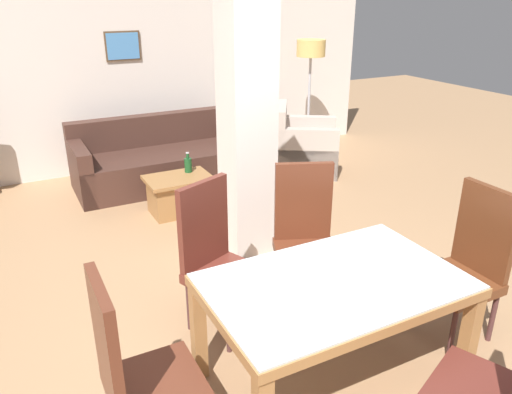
# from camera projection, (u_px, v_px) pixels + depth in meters

# --- Properties ---
(ground_plane) EXTENTS (18.00, 18.00, 0.00)m
(ground_plane) POSITION_uv_depth(u_px,v_px,m) (328.00, 380.00, 3.11)
(ground_plane) COLOR #A77E57
(back_wall) EXTENTS (7.20, 0.09, 2.70)m
(back_wall) POSITION_uv_depth(u_px,v_px,m) (125.00, 66.00, 6.39)
(back_wall) COLOR silver
(back_wall) RESTS_ON ground_plane
(divider_pillar) EXTENTS (0.40, 0.40, 2.70)m
(divider_pillar) POSITION_uv_depth(u_px,v_px,m) (247.00, 106.00, 4.18)
(divider_pillar) COLOR silver
(divider_pillar) RESTS_ON ground_plane
(dining_table) EXTENTS (1.47, 0.93, 0.73)m
(dining_table) POSITION_uv_depth(u_px,v_px,m) (334.00, 303.00, 2.89)
(dining_table) COLOR #A57140
(dining_table) RESTS_ON ground_plane
(dining_chair_far_left) EXTENTS (0.60, 0.60, 1.07)m
(dining_chair_far_left) POSITION_uv_depth(u_px,v_px,m) (216.00, 255.00, 3.45)
(dining_chair_far_left) COLOR maroon
(dining_chair_far_left) RESTS_ON ground_plane
(dining_chair_far_right) EXTENTS (0.60, 0.60, 1.07)m
(dining_chair_far_right) POSITION_uv_depth(u_px,v_px,m) (305.00, 232.00, 3.77)
(dining_chair_far_right) COLOR #5D2C1A
(dining_chair_far_right) RESTS_ON ground_plane
(dining_chair_near_right) EXTENTS (0.60, 0.60, 1.07)m
(dining_chair_near_right) POSITION_uv_depth(u_px,v_px,m) (506.00, 381.00, 2.34)
(dining_chair_near_right) COLOR #5D2820
(dining_chair_near_right) RESTS_ON ground_plane
(dining_chair_head_left) EXTENTS (0.46, 0.46, 1.07)m
(dining_chair_head_left) POSITION_uv_depth(u_px,v_px,m) (135.00, 371.00, 2.40)
(dining_chair_head_left) COLOR #5E2E1E
(dining_chair_head_left) RESTS_ON ground_plane
(dining_chair_head_right) EXTENTS (0.46, 0.46, 1.07)m
(dining_chair_head_right) POSITION_uv_depth(u_px,v_px,m) (469.00, 261.00, 3.37)
(dining_chair_head_right) COLOR #5C2F19
(dining_chair_head_right) RESTS_ON ground_plane
(sofa) EXTENTS (2.05, 0.91, 0.80)m
(sofa) POSITION_uv_depth(u_px,v_px,m) (159.00, 161.00, 6.19)
(sofa) COLOR #452A22
(sofa) RESTS_ON ground_plane
(armchair) EXTENTS (1.15, 1.14, 0.88)m
(armchair) POSITION_uv_depth(u_px,v_px,m) (300.00, 149.00, 6.62)
(armchair) COLOR #C2B1A4
(armchair) RESTS_ON ground_plane
(coffee_table) EXTENTS (0.69, 0.49, 0.41)m
(coffee_table) POSITION_uv_depth(u_px,v_px,m) (179.00, 194.00, 5.39)
(coffee_table) COLOR #9D6D3D
(coffee_table) RESTS_ON ground_plane
(bottle) EXTENTS (0.08, 0.08, 0.22)m
(bottle) POSITION_uv_depth(u_px,v_px,m) (188.00, 165.00, 5.43)
(bottle) COLOR #194C23
(bottle) RESTS_ON coffee_table
(floor_lamp) EXTENTS (0.39, 0.39, 1.64)m
(floor_lamp) POSITION_uv_depth(u_px,v_px,m) (311.00, 58.00, 6.79)
(floor_lamp) COLOR #B7B7BC
(floor_lamp) RESTS_ON ground_plane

